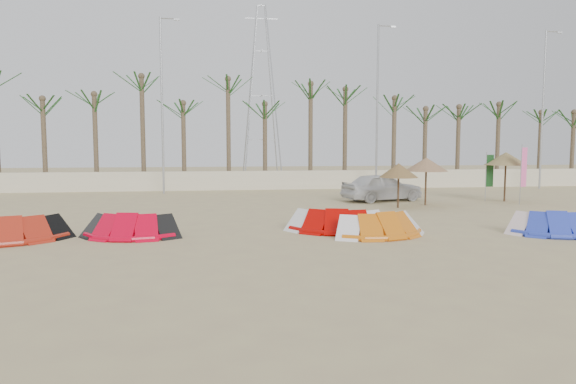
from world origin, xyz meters
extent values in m
plane|color=tan|center=(0.00, 0.00, 0.00)|extent=(120.00, 120.00, 0.00)
cube|color=beige|center=(0.00, 22.00, 0.65)|extent=(60.00, 0.30, 1.30)
cylinder|color=brown|center=(-14.00, 23.50, 3.25)|extent=(0.32, 0.32, 6.50)
ellipsoid|color=#194719|center=(-14.00, 23.50, 6.50)|extent=(4.00, 4.00, 2.40)
cylinder|color=brown|center=(-4.00, 23.50, 3.25)|extent=(0.32, 0.32, 6.50)
ellipsoid|color=#194719|center=(-4.00, 23.50, 6.50)|extent=(4.00, 4.00, 2.40)
cylinder|color=brown|center=(6.00, 23.50, 3.25)|extent=(0.32, 0.32, 6.50)
ellipsoid|color=#194719|center=(6.00, 23.50, 6.50)|extent=(4.00, 4.00, 2.40)
cylinder|color=brown|center=(16.00, 23.50, 3.25)|extent=(0.32, 0.32, 6.50)
ellipsoid|color=#194719|center=(16.00, 23.50, 6.50)|extent=(4.00, 4.00, 2.40)
cylinder|color=brown|center=(24.00, 23.50, 3.25)|extent=(0.32, 0.32, 6.50)
ellipsoid|color=#194719|center=(24.00, 23.50, 6.50)|extent=(4.00, 4.00, 2.40)
cylinder|color=#A5A8AD|center=(-6.00, 20.00, 5.50)|extent=(0.14, 0.14, 11.00)
cylinder|color=#A5A8AD|center=(-5.50, 20.00, 10.90)|extent=(1.00, 0.08, 0.08)
cube|color=#A5A8AD|center=(-5.00, 20.00, 10.85)|extent=(0.35, 0.14, 0.10)
cylinder|color=#A5A8AD|center=(8.00, 20.00, 5.50)|extent=(0.14, 0.14, 11.00)
cylinder|color=#A5A8AD|center=(8.50, 20.00, 10.90)|extent=(1.00, 0.08, 0.08)
cube|color=#A5A8AD|center=(9.00, 20.00, 10.85)|extent=(0.35, 0.14, 0.10)
cylinder|color=#A5A8AD|center=(20.00, 20.00, 5.50)|extent=(0.14, 0.14, 11.00)
cylinder|color=#A5A8AD|center=(20.50, 20.00, 10.90)|extent=(1.00, 0.08, 0.08)
cube|color=#A5A8AD|center=(21.00, 20.00, 10.85)|extent=(0.35, 0.14, 0.10)
cylinder|color=#A72312|center=(-9.32, 3.95, 0.10)|extent=(3.27, 1.36, 0.20)
cube|color=black|center=(-7.79, 4.05, 0.25)|extent=(0.94, 1.24, 0.40)
cylinder|color=red|center=(-5.60, 4.15, 0.10)|extent=(2.93, 0.77, 0.20)
cube|color=black|center=(-6.92, 4.25, 0.25)|extent=(0.80, 1.20, 0.40)
cube|color=black|center=(-4.27, 4.25, 0.25)|extent=(0.80, 1.20, 0.40)
cylinder|color=#AE0300|center=(1.53, 4.33, 0.10)|extent=(3.20, 1.12, 0.20)
cube|color=white|center=(0.06, 4.43, 0.25)|extent=(0.89, 1.22, 0.40)
cube|color=white|center=(3.00, 4.43, 0.25)|extent=(0.89, 1.22, 0.40)
cylinder|color=orange|center=(2.81, 3.20, 0.10)|extent=(2.96, 1.07, 0.20)
cube|color=white|center=(1.44, 3.30, 0.25)|extent=(0.89, 1.23, 0.40)
cube|color=white|center=(4.18, 3.30, 0.25)|extent=(0.89, 1.23, 0.40)
cylinder|color=#273BBD|center=(8.72, 2.53, 0.10)|extent=(2.56, 1.13, 0.20)
cube|color=silver|center=(7.52, 2.63, 0.25)|extent=(0.95, 1.24, 0.40)
cylinder|color=#4C331E|center=(6.18, 10.83, 1.05)|extent=(0.10, 0.10, 2.10)
cone|color=olive|center=(6.18, 10.83, 1.85)|extent=(1.91, 1.91, 0.70)
cylinder|color=#4C331E|center=(7.98, 11.72, 1.18)|extent=(0.10, 0.10, 2.35)
cone|color=#A67B55|center=(7.98, 11.72, 2.10)|extent=(2.19, 2.19, 0.70)
cylinder|color=#4C331E|center=(12.98, 12.73, 1.30)|extent=(0.10, 0.10, 2.60)
cone|color=#9A834D|center=(12.98, 12.73, 2.35)|extent=(2.31, 2.31, 0.70)
cylinder|color=#A5A8AD|center=(12.92, 11.21, 1.57)|extent=(0.04, 0.04, 3.13)
cube|color=pink|center=(13.14, 11.21, 1.94)|extent=(0.40, 0.16, 2.04)
cylinder|color=#A5A8AD|center=(11.95, 12.91, 1.35)|extent=(0.04, 0.04, 2.71)
cube|color=#143F17|center=(12.17, 12.91, 1.68)|extent=(0.42, 0.02, 1.76)
imported|color=silver|center=(6.37, 13.87, 0.77)|extent=(4.85, 2.91, 1.54)
camera|label=1|loc=(-2.75, -13.32, 3.10)|focal=32.00mm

